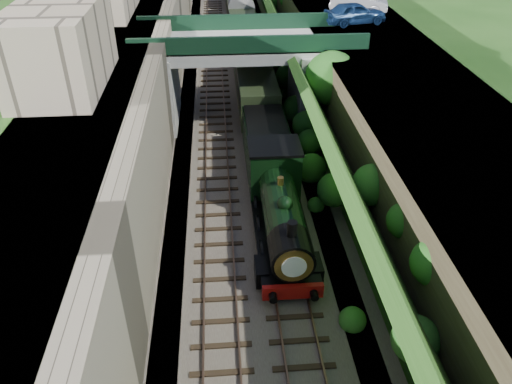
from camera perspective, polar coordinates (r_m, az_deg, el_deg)
name	(u,v)px	position (r m, az deg, el deg)	size (l,w,h in m)	color
trackbed	(244,142)	(35.65, -1.34, 5.74)	(10.00, 90.00, 0.20)	#473F38
retaining_wall	(161,100)	(34.39, -10.75, 10.34)	(1.00, 90.00, 7.00)	#756B56
street_plateau_left	(108,101)	(34.95, -16.53, 9.92)	(6.00, 90.00, 7.00)	#262628
street_plateau_right	(381,98)	(36.08, 14.09, 10.38)	(8.00, 90.00, 6.25)	#262628
embankment_slope	(320,114)	(33.78, 7.32, 8.80)	(4.15, 90.00, 6.36)	#1E4714
track_left	(216,141)	(35.55, -4.57, 5.81)	(2.50, 90.00, 0.20)	black
track_right	(261,140)	(35.66, 0.60, 6.02)	(2.50, 90.00, 0.20)	black
road_bridge	(253,68)	(37.79, -0.31, 13.96)	(16.00, 6.40, 7.25)	gray
building_near	(60,46)	(27.80, -21.49, 15.25)	(4.00, 8.00, 4.00)	gray
tree	(332,80)	(34.36, 8.73, 12.58)	(3.60, 3.80, 6.60)	black
car_blue	(355,13)	(41.43, 11.25, 19.43)	(1.94, 4.81, 1.64)	navy
car_silver	(359,2)	(45.34, 11.68, 20.51)	(1.67, 4.78, 1.58)	silver
locomotive	(280,209)	(25.48, 2.76, -1.97)	(3.10, 10.22, 3.83)	black
tender	(266,146)	(31.87, 1.17, 5.27)	(2.70, 6.00, 3.05)	black
coach_front	(252,71)	(43.20, -0.46, 13.63)	(2.90, 18.00, 3.70)	black
coach_middle	(240,15)	(61.20, -1.80, 19.54)	(2.90, 18.00, 3.70)	black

